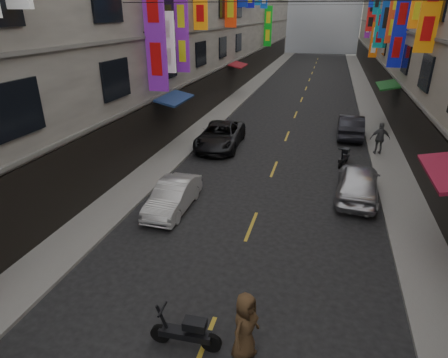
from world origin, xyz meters
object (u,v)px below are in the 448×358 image
Objects in this scene: car_left_mid at (173,196)px; car_right_mid at (358,182)px; scooter_crossing at (187,332)px; car_left_far at (220,136)px; scooter_far_right at (344,157)px; car_right_far at (351,126)px; pedestrian_crossing at (245,326)px; pedestrian_rfar at (380,138)px.

car_right_mid reaches higher than car_left_mid.
car_left_far is at bearing 10.14° from scooter_crossing.
car_left_far is at bearing 6.19° from scooter_far_right.
car_right_far is at bearing -15.58° from scooter_crossing.
car_right_far reaches higher than car_left_far.
car_right_mid is at bearing 111.69° from scooter_far_right.
pedestrian_crossing is (-2.98, -18.87, 0.16)m from car_right_far.
car_left_mid reaches higher than scooter_far_right.
scooter_crossing is at bearing 59.96° from pedestrian_rfar.
scooter_crossing is 14.15m from scooter_far_right.
car_left_mid is (-3.01, 6.47, 0.17)m from scooter_crossing.
pedestrian_rfar is at bearing -118.95° from scooter_far_right.
car_left_far is at bearing 30.02° from car_right_far.
scooter_far_right is at bearing 85.94° from car_right_far.
scooter_crossing is 1.49m from pedestrian_crossing.
scooter_crossing is 1.01× the size of pedestrian_crossing.
pedestrian_crossing reaches higher than scooter_crossing.
scooter_far_right is 3.97m from car_right_mid.
car_left_far is at bearing -4.05° from pedestrian_rfar.
pedestrian_rfar reaches higher than car_left_mid.
pedestrian_rfar is at bearing -23.08° from scooter_crossing.
car_left_mid is 8.25m from car_left_far.
car_left_mid is at bearing 22.37° from scooter_crossing.
scooter_crossing is 0.48× the size of car_left_mid.
scooter_far_right is at bearing 45.53° from car_left_mid.
pedestrian_rfar is at bearing -99.66° from car_right_mid.
pedestrian_crossing is at bearing -55.38° from car_left_mid.
car_left_far is (-7.24, 1.11, 0.28)m from scooter_far_right.
scooter_crossing is 7.14m from car_left_mid.
pedestrian_crossing is (-4.42, -15.45, -0.15)m from pedestrian_rfar.
car_left_far is 2.91× the size of pedestrian_crossing.
car_left_mid is at bearing 56.37° from pedestrian_crossing.
scooter_crossing is 0.41× the size of car_right_far.
car_left_far is (-3.31, 14.71, 0.28)m from scooter_crossing.
pedestrian_rfar reaches higher than scooter_crossing.
car_right_far is at bearing -80.04° from scooter_far_right.
car_right_mid is at bearing 23.08° from car_left_mid.
car_right_mid is at bearing -36.09° from car_left_far.
pedestrian_rfar reaches higher than car_right_far.
car_left_far is (-0.31, 8.24, 0.10)m from car_left_mid.
car_right_far is (0.00, 9.34, -0.02)m from car_right_mid.
scooter_crossing is 10.62m from car_right_mid.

